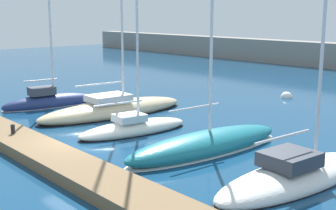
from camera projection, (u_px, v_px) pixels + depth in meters
ground_plane at (74, 150)px, 20.94m from camera, size 120.00×120.00×0.00m
dock_pier at (41, 152)px, 19.82m from camera, size 25.03×2.04×0.50m
sailboat_navy_nearest at (50, 101)px, 30.66m from camera, size 2.40×6.75×11.27m
sailboat_sand_second at (114, 108)px, 28.18m from camera, size 3.22×10.34×20.16m
sailboat_ivory_third at (134, 127)px, 23.88m from camera, size 2.55×6.54×12.67m
sailboat_teal_fourth at (206, 143)px, 20.69m from camera, size 2.75×9.08×14.95m
sailboat_white_fifth at (295, 175)px, 16.95m from camera, size 3.00×8.34×16.96m
mooring_buoy_white at (286, 98)px, 33.89m from camera, size 0.89×0.89×0.89m
dock_bollard at (13, 129)px, 21.86m from camera, size 0.20×0.20×0.44m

